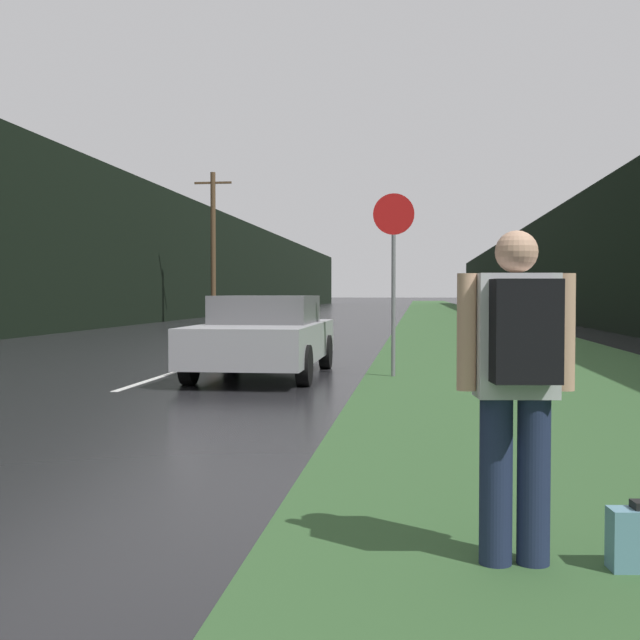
# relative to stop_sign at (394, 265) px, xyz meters

# --- Properties ---
(grass_verge) EXTENTS (6.00, 240.00, 0.02)m
(grass_verge) POSITION_rel_stop_sign_xyz_m (2.50, 26.26, -1.92)
(grass_verge) COLOR #33562D
(grass_verge) RESTS_ON ground_plane
(lane_stripe_c) EXTENTS (0.12, 3.00, 0.01)m
(lane_stripe_c) POSITION_rel_stop_sign_xyz_m (-3.98, -1.04, -1.92)
(lane_stripe_c) COLOR silver
(lane_stripe_c) RESTS_ON ground_plane
(lane_stripe_d) EXTENTS (0.12, 3.00, 0.01)m
(lane_stripe_d) POSITION_rel_stop_sign_xyz_m (-3.98, 5.96, -1.92)
(lane_stripe_d) COLOR silver
(lane_stripe_d) RESTS_ON ground_plane
(lane_stripe_e) EXTENTS (0.12, 3.00, 0.01)m
(lane_stripe_e) POSITION_rel_stop_sign_xyz_m (-3.98, 12.96, -1.92)
(lane_stripe_e) COLOR silver
(lane_stripe_e) RESTS_ON ground_plane
(treeline_far_side) EXTENTS (2.00, 140.00, 6.87)m
(treeline_far_side) POSITION_rel_stop_sign_xyz_m (-13.47, 36.26, 1.51)
(treeline_far_side) COLOR black
(treeline_far_side) RESTS_ON ground_plane
(treeline_near_side) EXTENTS (2.00, 140.00, 5.90)m
(treeline_near_side) POSITION_rel_stop_sign_xyz_m (8.50, 36.26, 1.02)
(treeline_near_side) COLOR black
(treeline_near_side) RESTS_ON ground_plane
(utility_pole_far) EXTENTS (1.80, 0.24, 7.22)m
(utility_pole_far) POSITION_rel_stop_sign_xyz_m (-9.31, 23.76, 1.81)
(utility_pole_far) COLOR #4C3823
(utility_pole_far) RESTS_ON ground_plane
(stop_sign) EXTENTS (0.70, 0.07, 3.14)m
(stop_sign) POSITION_rel_stop_sign_xyz_m (0.00, 0.00, 0.00)
(stop_sign) COLOR slate
(stop_sign) RESTS_ON ground_plane
(hitchhiker_with_backpack) EXTENTS (0.61, 0.45, 1.76)m
(hitchhiker_with_backpack) POSITION_rel_stop_sign_xyz_m (0.92, -9.51, -0.92)
(hitchhiker_with_backpack) COLOR #1E2847
(hitchhiker_with_backpack) RESTS_ON ground_plane
(car_passing_near) EXTENTS (2.03, 4.69, 1.40)m
(car_passing_near) POSITION_rel_stop_sign_xyz_m (-2.24, 0.00, -1.22)
(car_passing_near) COLOR #9E9EA3
(car_passing_near) RESTS_ON ground_plane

